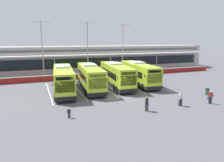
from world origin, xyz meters
The scene contains 20 objects.
ground_plane centered at (0.00, 0.00, 0.00)m, with size 200.00×200.00×0.00m, color #56565B.
terminal_building centered at (0.00, 26.91, 3.01)m, with size 70.00×13.00×6.00m.
red_barrier_wall centered at (0.00, 14.50, 0.56)m, with size 60.00×0.40×1.10m.
coach_bus_leftmost centered at (-6.33, 5.60, 1.79)m, with size 3.93×12.34×3.78m.
coach_bus_left_centre centered at (-2.19, 6.04, 1.79)m, with size 3.93×12.34×3.78m.
coach_bus_centre centered at (2.30, 6.36, 1.79)m, with size 3.93×12.34×3.78m.
coach_bus_right_centre centered at (6.54, 6.51, 1.79)m, with size 3.93×12.34×3.78m.
bay_stripe_far_west centered at (-8.40, 6.00, 0.00)m, with size 0.14×13.00×0.01m, color silver.
bay_stripe_west centered at (-4.20, 6.00, 0.00)m, with size 0.14×13.00×0.01m, color silver.
bay_stripe_mid_west centered at (0.00, 6.00, 0.00)m, with size 0.14×13.00×0.01m, color silver.
bay_stripe_centre centered at (4.20, 6.00, 0.00)m, with size 0.14×13.00×0.01m, color silver.
bay_stripe_mid_east centered at (8.40, 6.00, 0.00)m, with size 0.14×13.00×0.01m, color silver.
pedestrian_with_handbag centered at (9.12, -6.55, 0.86)m, with size 0.61×0.52×1.62m.
pedestrian_in_dark_coat centered at (0.73, -6.09, 0.87)m, with size 0.47×0.41×1.62m.
pedestrian_child centered at (-7.31, -5.07, 0.54)m, with size 0.33×0.19×1.00m.
pedestrian_near_bin centered at (5.25, -5.96, 0.87)m, with size 0.54×0.31×1.62m.
lamp_post_west centered at (-8.48, 17.39, 6.29)m, with size 3.24×0.28×11.00m.
lamp_post_centre centered at (0.18, 16.42, 6.29)m, with size 3.24×0.28×11.00m.
lamp_post_east centered at (8.31, 17.19, 6.29)m, with size 3.24×0.28×11.00m.
litter_bin centered at (11.94, -3.42, 0.47)m, with size 0.54×0.54×0.93m.
Camera 1 is at (-10.09, -23.80, 7.40)m, focal length 32.27 mm.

